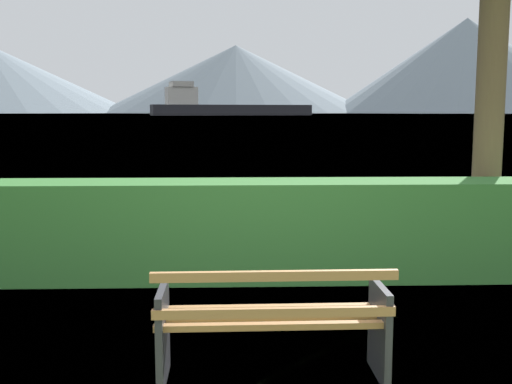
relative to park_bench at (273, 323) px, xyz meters
The scene contains 6 objects.
ground_plane 0.43m from the park_bench, 90.90° to the left, with size 1400.00×1400.00×0.00m, color olive.
water_surface 309.79m from the park_bench, 90.00° to the left, with size 620.00×620.00×0.00m, color slate.
park_bench is the anchor object (origin of this frame).
hedge_row 2.73m from the park_bench, 90.02° to the left, with size 9.91×0.78×1.12m, color #387A33.
cargo_ship_large 263.03m from the park_bench, 91.48° to the left, with size 70.40×28.66×14.19m.
distant_hills 583.19m from the park_bench, 90.99° to the left, with size 712.05×309.11×84.77m.
Camera 1 is at (-0.25, -4.20, 1.91)m, focal length 42.97 mm.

